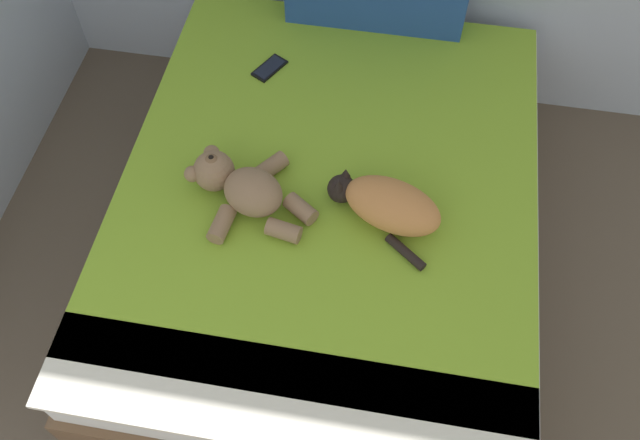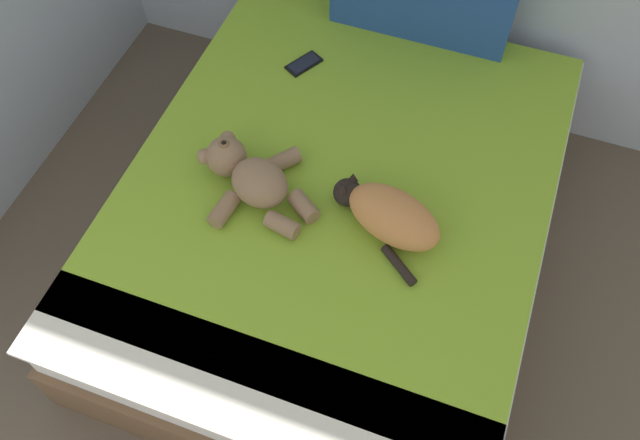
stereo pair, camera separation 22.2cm
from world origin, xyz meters
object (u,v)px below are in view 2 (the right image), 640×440
at_px(bed, 337,222).
at_px(cat, 389,214).
at_px(teddy_bear, 250,176).
at_px(cell_phone, 304,64).

distance_m(bed, cat, 0.42).
bearing_deg(teddy_bear, bed, 24.58).
bearing_deg(cell_phone, bed, -57.46).
relative_size(bed, cat, 4.55).
xyz_separation_m(cat, cell_phone, (-0.54, 0.63, -0.07)).
height_order(cat, teddy_bear, teddy_bear).
bearing_deg(cell_phone, cat, -49.18).
height_order(bed, cat, cat).
bearing_deg(cat, bed, 151.30).
distance_m(bed, cell_phone, 0.66).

